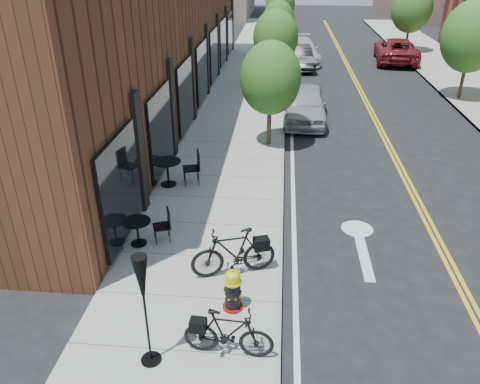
{
  "coord_description": "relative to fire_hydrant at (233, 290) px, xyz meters",
  "views": [
    {
      "loc": [
        -0.19,
        -7.67,
        6.7
      ],
      "look_at": [
        -1.17,
        3.23,
        1.0
      ],
      "focal_mm": 35.0,
      "sensor_mm": 36.0,
      "label": 1
    }
  ],
  "objects": [
    {
      "name": "bistro_set_b",
      "position": [
        -2.6,
        2.13,
        -0.02
      ],
      "size": [
        1.64,
        0.94,
        0.87
      ],
      "rotation": [
        0.0,
        0.0,
        0.36
      ],
      "color": "black",
      "rests_on": "sidewalk_near"
    },
    {
      "name": "tree_near_b",
      "position": [
        0.4,
        17.25,
        2.14
      ],
      "size": [
        2.3,
        2.3,
        3.98
      ],
      "color": "#382B1E",
      "rests_on": "sidewalk_near"
    },
    {
      "name": "bicycle_right",
      "position": [
        0.05,
        -1.24,
        0.04
      ],
      "size": [
        1.68,
        0.57,
        0.99
      ],
      "primitive_type": "imported",
      "rotation": [
        0.0,
        0.0,
        1.51
      ],
      "color": "black",
      "rests_on": "sidewalk_near"
    },
    {
      "name": "building_near",
      "position": [
        -5.5,
        14.25,
        2.92
      ],
      "size": [
        5.0,
        28.0,
        7.0
      ],
      "primitive_type": "cube",
      "color": "#4A2817",
      "rests_on": "ground"
    },
    {
      "name": "patio_umbrella",
      "position": [
        -1.32,
        -1.52,
        1.17
      ],
      "size": [
        0.37,
        0.37,
        2.27
      ],
      "color": "black",
      "rests_on": "sidewalk_near"
    },
    {
      "name": "parked_car_far",
      "position": [
        8.23,
        24.99,
        0.2
      ],
      "size": [
        3.15,
        5.82,
        1.55
      ],
      "primitive_type": "imported",
      "rotation": [
        0.0,
        0.0,
        3.04
      ],
      "color": "maroon",
      "rests_on": "ground"
    },
    {
      "name": "parked_car_a",
      "position": [
        1.88,
        12.38,
        0.19
      ],
      "size": [
        1.97,
        4.53,
        1.52
      ],
      "primitive_type": "imported",
      "rotation": [
        0.0,
        0.0,
        -0.04
      ],
      "color": "#A2A6AA",
      "rests_on": "ground"
    },
    {
      "name": "tree_near_d",
      "position": [
        0.4,
        33.25,
        2.21
      ],
      "size": [
        2.4,
        2.4,
        4.11
      ],
      "color": "#382B1E",
      "rests_on": "sidewalk_near"
    },
    {
      "name": "bicycle_left",
      "position": [
        -0.1,
        1.14,
        0.13
      ],
      "size": [
        2.01,
        1.12,
        1.16
      ],
      "primitive_type": "imported",
      "rotation": [
        0.0,
        0.0,
        -1.26
      ],
      "color": "black",
      "rests_on": "sidewalk_near"
    },
    {
      "name": "fire_hydrant",
      "position": [
        0.0,
        0.0,
        0.0
      ],
      "size": [
        0.53,
        0.53,
        0.96
      ],
      "rotation": [
        0.0,
        0.0,
        -0.32
      ],
      "color": "maroon",
      "rests_on": "sidewalk_near"
    },
    {
      "name": "tree_far_c",
      "position": [
        9.6,
        28.25,
        2.48
      ],
      "size": [
        2.8,
        2.8,
        4.62
      ],
      "color": "#382B1E",
      "rests_on": "sidewalk_far"
    },
    {
      "name": "tree_near_c",
      "position": [
        0.4,
        25.25,
        1.95
      ],
      "size": [
        2.1,
        2.1,
        3.67
      ],
      "color": "#382B1E",
      "rests_on": "sidewalk_near"
    },
    {
      "name": "parked_car_b",
      "position": [
        1.8,
        22.54,
        0.12
      ],
      "size": [
        1.99,
        4.35,
        1.38
      ],
      "primitive_type": "imported",
      "rotation": [
        0.0,
        0.0,
        0.13
      ],
      "color": "black",
      "rests_on": "ground"
    },
    {
      "name": "tree_far_b",
      "position": [
        9.6,
        16.25,
        2.48
      ],
      "size": [
        2.8,
        2.8,
        4.62
      ],
      "color": "#382B1E",
      "rests_on": "sidewalk_far"
    },
    {
      "name": "parked_car_c",
      "position": [
        1.96,
        24.44,
        0.18
      ],
      "size": [
        2.57,
        5.38,
        1.51
      ],
      "primitive_type": "imported",
      "rotation": [
        0.0,
        0.0,
        0.09
      ],
      "color": "silver",
      "rests_on": "ground"
    },
    {
      "name": "bistro_set_c",
      "position": [
        -2.6,
        5.46,
        0.08
      ],
      "size": [
        2.01,
        1.04,
        1.06
      ],
      "rotation": [
        0.0,
        0.0,
        0.27
      ],
      "color": "black",
      "rests_on": "sidewalk_near"
    },
    {
      "name": "sidewalk_near",
      "position": [
        -1.0,
        10.25,
        -0.52
      ],
      "size": [
        4.0,
        70.0,
        0.12
      ],
      "primitive_type": "cube",
      "color": "#9E9B93",
      "rests_on": "ground"
    },
    {
      "name": "ground",
      "position": [
        1.0,
        0.25,
        -0.58
      ],
      "size": [
        120.0,
        120.0,
        0.0
      ],
      "primitive_type": "plane",
      "color": "black",
      "rests_on": "ground"
    },
    {
      "name": "tree_near_a",
      "position": [
        0.4,
        9.25,
        2.03
      ],
      "size": [
        2.2,
        2.2,
        3.81
      ],
      "color": "#382B1E",
      "rests_on": "sidewalk_near"
    }
  ]
}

